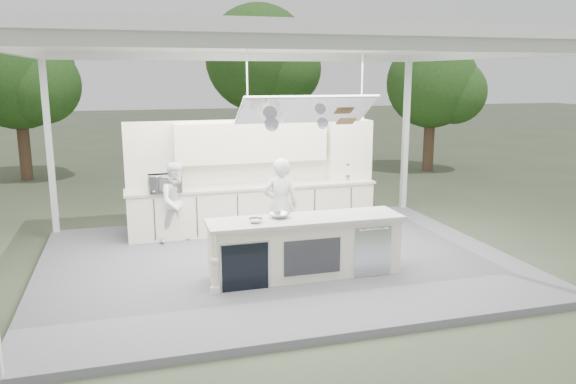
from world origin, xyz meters
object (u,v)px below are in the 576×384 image
object	(u,v)px
demo_island	(304,247)
head_chef	(280,206)
back_counter	(254,208)
sous_chef	(178,202)

from	to	relation	value
demo_island	head_chef	distance (m)	1.33
demo_island	head_chef	xyz separation A→B (m)	(-0.04, 1.27, 0.38)
head_chef	back_counter	bearing A→B (deg)	-75.99
back_counter	sous_chef	bearing A→B (deg)	-167.36
head_chef	sous_chef	size ratio (longest dim) A/B	1.11
demo_island	sous_chef	world-z (taller)	sous_chef
back_counter	head_chef	xyz separation A→B (m)	(0.14, -1.54, 0.38)
back_counter	sous_chef	size ratio (longest dim) A/B	3.30
head_chef	sous_chef	world-z (taller)	head_chef
demo_island	head_chef	world-z (taller)	head_chef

